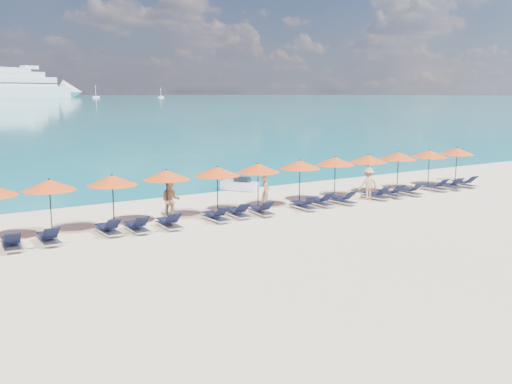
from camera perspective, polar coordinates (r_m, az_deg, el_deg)
ground at (r=23.09m, az=3.99°, el=-4.03°), size 1400.00×1400.00×0.00m
cruise_ship at (r=607.81m, az=-22.30°, el=9.72°), size 141.99×80.53×40.44m
sailboat_near at (r=555.82m, az=-15.71°, el=9.17°), size 6.28×2.09×11.51m
sailboat_far at (r=547.10m, az=-9.49°, el=9.37°), size 5.11×1.70×9.37m
jetski at (r=32.69m, az=-1.62°, el=0.71°), size 1.79×2.25×0.76m
beachgoer_a at (r=27.87m, az=0.96°, el=0.04°), size 0.66×0.64×1.53m
beachgoer_b at (r=25.42m, az=-8.54°, el=-0.81°), size 0.97×0.83×1.73m
beachgoer_c at (r=30.41m, az=11.15°, el=0.83°), size 1.15×0.65×1.69m
umbrella_3 at (r=23.50m, az=-19.98°, el=0.66°), size 2.10×2.10×2.28m
umbrella_4 at (r=24.02m, az=-14.17°, el=1.15°), size 2.10×2.10×2.28m
umbrella_5 at (r=25.11m, az=-8.94°, el=1.71°), size 2.10×2.10×2.28m
umbrella_6 at (r=25.94m, az=-3.89°, el=2.07°), size 2.10×2.10×2.28m
umbrella_7 at (r=27.03m, az=0.21°, el=2.41°), size 2.10×2.10×2.28m
umbrella_8 at (r=28.42m, az=4.42°, el=2.75°), size 2.10×2.10×2.28m
umbrella_9 at (r=30.05m, az=7.93°, el=3.08°), size 2.10×2.10×2.28m
umbrella_10 at (r=31.42m, az=11.16°, el=3.29°), size 2.10×2.10×2.28m
umbrella_11 at (r=33.19m, az=14.05°, el=3.53°), size 2.10×2.10×2.28m
umbrella_12 at (r=34.86m, az=16.96°, el=3.69°), size 2.10×2.10×2.28m
umbrella_13 at (r=36.79m, az=19.46°, el=3.86°), size 2.10×2.10×2.28m
lounger_4 at (r=22.30m, az=-23.25°, el=-4.71°), size 0.73×1.74×0.66m
lounger_5 at (r=22.61m, az=-20.05°, el=-4.31°), size 0.63×1.70×0.66m
lounger_6 at (r=23.35m, az=-14.54°, el=-3.57°), size 0.68×1.72×0.66m
lounger_7 at (r=23.49m, az=-11.83°, el=-3.38°), size 0.64×1.71×0.66m
lounger_8 at (r=23.92m, az=-8.69°, el=-3.05°), size 0.70×1.73×0.66m
lounger_9 at (r=24.96m, az=-4.04°, el=-2.40°), size 0.66×1.71×0.66m
lounger_10 at (r=25.68m, az=-1.85°, el=-2.03°), size 0.72×1.73×0.66m
lounger_11 at (r=26.16m, az=0.55°, el=-1.81°), size 0.78×1.75×0.66m
lounger_12 at (r=27.45m, az=4.80°, el=-1.28°), size 0.65×1.71×0.66m
lounger_13 at (r=28.34m, az=6.44°, el=-0.95°), size 0.64×1.71×0.66m
lounger_14 at (r=29.02m, az=8.61°, el=-0.74°), size 0.79×1.75×0.66m
lounger_15 at (r=30.59m, az=11.90°, el=-0.29°), size 0.68×1.72×0.66m
lounger_16 at (r=31.36m, az=13.36°, el=-0.10°), size 0.66×1.72×0.66m
lounger_17 at (r=32.25m, az=15.09°, el=0.10°), size 0.64×1.71×0.66m
lounger_18 at (r=34.12m, az=17.45°, el=0.51°), size 0.68×1.72×0.66m
lounger_19 at (r=34.84m, az=18.82°, el=0.62°), size 0.77×1.75×0.66m
lounger_20 at (r=35.96m, az=20.11°, el=0.83°), size 0.75×1.74×0.66m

